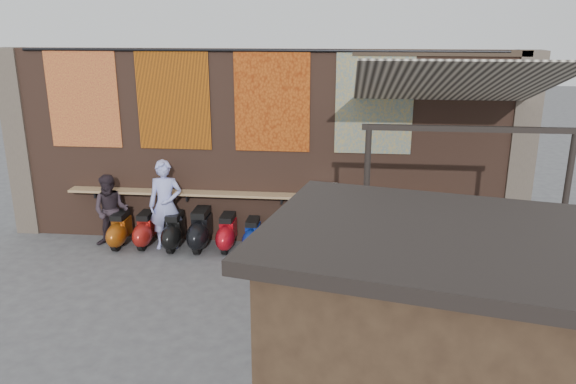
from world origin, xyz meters
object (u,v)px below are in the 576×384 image
object	(u,v)px
shelf_box	(324,190)
diner_left	(166,205)
scooter_stool_2	(174,231)
scooter_stool_4	(227,233)
scooter_stool_1	(146,230)
shopper_grey	(507,268)
scooter_stool_0	(120,230)
scooter_stool_3	(201,230)
shopper_navy	(449,272)
shopper_tan	(354,250)
scooter_stool_5	(252,236)
scooter_stool_7	(306,236)
diner_right	(111,211)
scooter_stool_8	(337,235)
scooter_stool_9	(366,236)
scooter_stool_6	(283,235)

from	to	relation	value
shelf_box	diner_left	bearing A→B (deg)	-174.64
scooter_stool_2	scooter_stool_4	distance (m)	1.10
scooter_stool_1	shopper_grey	bearing A→B (deg)	-20.08
scooter_stool_0	scooter_stool_3	xyz separation A→B (m)	(1.70, 0.05, 0.05)
shopper_navy	shopper_tan	world-z (taller)	shopper_tan
scooter_stool_2	scooter_stool_5	bearing A→B (deg)	0.08
scooter_stool_2	scooter_stool_7	distance (m)	2.72
scooter_stool_5	diner_right	bearing A→B (deg)	179.25
scooter_stool_8	shopper_grey	xyz separation A→B (m)	(2.63, -2.40, 0.50)
scooter_stool_5	diner_left	bearing A→B (deg)	178.75
shopper_tan	scooter_stool_0	bearing A→B (deg)	105.68
diner_right	shopper_grey	world-z (taller)	shopper_grey
scooter_stool_1	shopper_grey	world-z (taller)	shopper_grey
scooter_stool_2	scooter_stool_7	world-z (taller)	scooter_stool_2
scooter_stool_3	scooter_stool_8	world-z (taller)	scooter_stool_3
scooter_stool_9	scooter_stool_8	bearing A→B (deg)	-177.32
scooter_stool_4	diner_right	xyz separation A→B (m)	(-2.43, -0.02, 0.40)
scooter_stool_0	diner_right	bearing A→B (deg)	164.27
shelf_box	scooter_stool_5	world-z (taller)	shelf_box
diner_left	shopper_tan	size ratio (longest dim) A/B	1.15
scooter_stool_2	scooter_stool_4	world-z (taller)	scooter_stool_2
scooter_stool_8	diner_left	size ratio (longest dim) A/B	0.47
shelf_box	shopper_grey	distance (m)	3.99
diner_right	scooter_stool_1	bearing A→B (deg)	-3.63
scooter_stool_1	scooter_stool_5	distance (m)	2.26
scooter_stool_4	scooter_stool_6	size ratio (longest dim) A/B	1.00
shelf_box	scooter_stool_4	distance (m)	2.16
scooter_stool_3	shopper_tan	world-z (taller)	shopper_tan
scooter_stool_6	scooter_stool_7	world-z (taller)	scooter_stool_6
shelf_box	scooter_stool_5	size ratio (longest dim) A/B	0.77
scooter_stool_1	scooter_stool_8	xyz separation A→B (m)	(3.98, -0.01, 0.05)
shelf_box	diner_left	distance (m)	3.23
diner_left	shopper_navy	world-z (taller)	diner_left
shelf_box	scooter_stool_3	bearing A→B (deg)	-173.27
scooter_stool_0	diner_left	world-z (taller)	diner_left
shopper_grey	scooter_stool_2	bearing A→B (deg)	9.57
scooter_stool_0	scooter_stool_6	distance (m)	3.40
scooter_stool_9	shopper_navy	size ratio (longest dim) A/B	0.56
scooter_stool_5	diner_left	size ratio (longest dim) A/B	0.39
scooter_stool_0	shopper_navy	bearing A→B (deg)	-19.86
scooter_stool_6	diner_left	bearing A→B (deg)	-179.61
scooter_stool_1	scooter_stool_7	bearing A→B (deg)	0.06
scooter_stool_5	diner_left	xyz separation A→B (m)	(-1.79, 0.04, 0.59)
scooter_stool_2	scooter_stool_9	world-z (taller)	scooter_stool_9
scooter_stool_9	shopper_grey	distance (m)	3.23
scooter_stool_2	diner_right	xyz separation A→B (m)	(-1.33, 0.04, 0.39)
scooter_stool_3	scooter_stool_2	bearing A→B (deg)	-175.11
scooter_stool_7	shopper_tan	xyz separation A→B (m)	(0.94, -1.72, 0.46)
scooter_stool_5	diner_right	world-z (taller)	diner_right
scooter_stool_1	scooter_stool_6	world-z (taller)	scooter_stool_6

